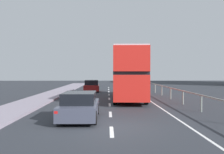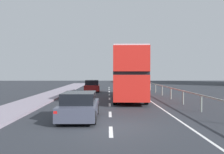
{
  "view_description": "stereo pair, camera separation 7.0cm",
  "coord_description": "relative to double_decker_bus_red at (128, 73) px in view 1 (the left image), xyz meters",
  "views": [
    {
      "loc": [
        -0.17,
        -10.56,
        2.39
      ],
      "look_at": [
        0.15,
        6.31,
        2.08
      ],
      "focal_mm": 38.26,
      "sensor_mm": 36.0,
      "label": 1
    },
    {
      "loc": [
        -0.1,
        -10.56,
        2.39
      ],
      "look_at": [
        0.15,
        6.31,
        2.08
      ],
      "focal_mm": 38.26,
      "sensor_mm": 36.0,
      "label": 2
    }
  ],
  "objects": [
    {
      "name": "bridge_side_railing",
      "position": [
        3.81,
        -2.01,
        -1.48
      ],
      "size": [
        0.1,
        42.0,
        1.05
      ],
      "color": "gray",
      "rests_on": "ground"
    },
    {
      "name": "hatchback_car_near",
      "position": [
        -3.3,
        -9.36,
        -1.66
      ],
      "size": [
        1.84,
        4.1,
        1.4
      ],
      "rotation": [
        0.0,
        0.0,
        0.0
      ],
      "color": "#424658",
      "rests_on": "ground"
    },
    {
      "name": "ground_plane",
      "position": [
        -1.72,
        -11.01,
        -2.38
      ],
      "size": [
        74.54,
        120.0,
        0.1
      ],
      "primitive_type": "cube",
      "color": "#2B2E35"
    },
    {
      "name": "lane_paint_markings",
      "position": [
        0.45,
        -2.71,
        -2.33
      ],
      "size": [
        3.57,
        46.0,
        0.01
      ],
      "color": "silver",
      "rests_on": "ground"
    },
    {
      "name": "sedan_car_ahead",
      "position": [
        -3.87,
        8.3,
        -1.64
      ],
      "size": [
        2.01,
        4.2,
        1.47
      ],
      "rotation": [
        0.0,
        0.0,
        0.04
      ],
      "color": "maroon",
      "rests_on": "ground"
    },
    {
      "name": "double_decker_bus_red",
      "position": [
        0.0,
        0.0,
        0.0
      ],
      "size": [
        2.99,
        10.92,
        4.36
      ],
      "rotation": [
        0.0,
        0.0,
        -0.04
      ],
      "color": "red",
      "rests_on": "ground"
    }
  ]
}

